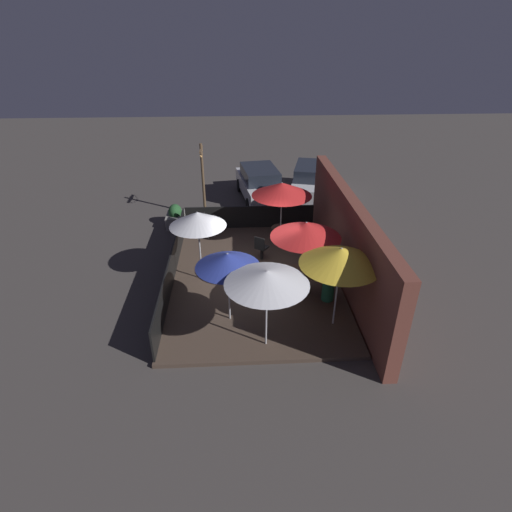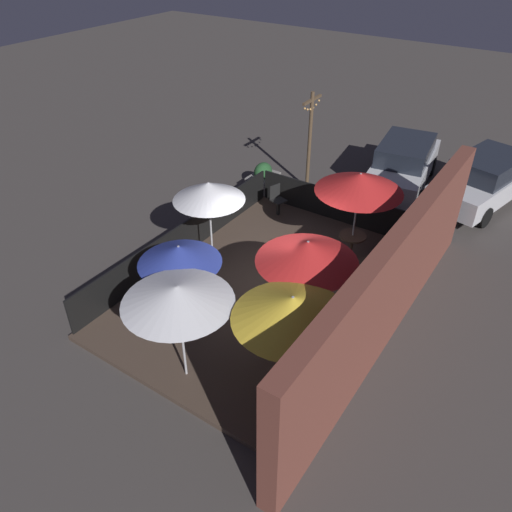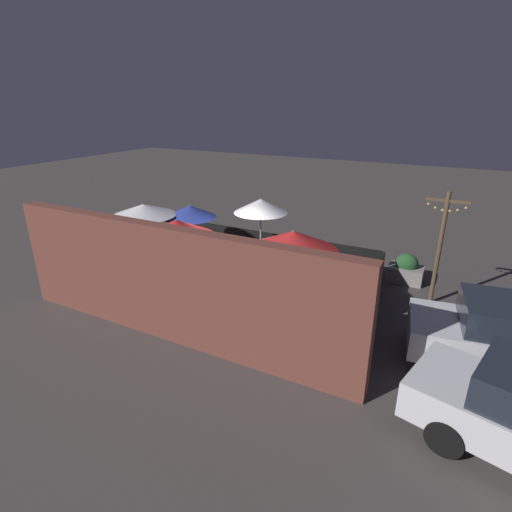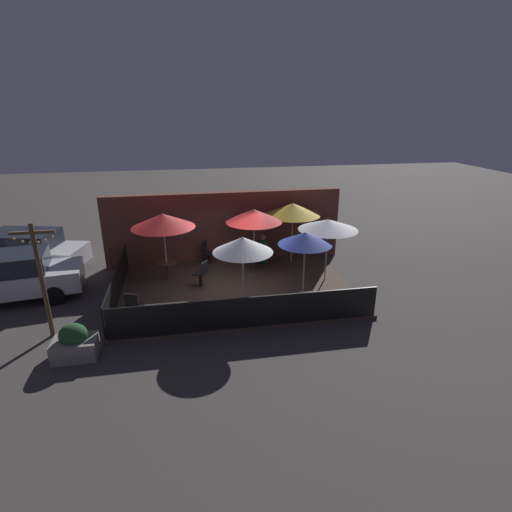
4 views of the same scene
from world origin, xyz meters
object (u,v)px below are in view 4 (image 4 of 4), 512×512
at_px(patio_umbrella_4, 243,245).
at_px(patio_chair_2, 134,305).
at_px(patio_umbrella_0, 163,221).
at_px(patron_0, 263,250).
at_px(parked_car_1, 25,251).
at_px(dining_table_1, 254,256).
at_px(patio_umbrella_1, 254,216).
at_px(dining_table_0, 167,266).
at_px(patio_umbrella_5, 293,209).
at_px(light_post, 41,275).
at_px(patio_umbrella_2, 328,225).
at_px(patio_umbrella_3, 305,239).
at_px(patio_chair_1, 202,273).
at_px(planter_box, 75,343).
at_px(patio_chair_0, 207,252).
at_px(parked_car_0, 8,277).

height_order(patio_umbrella_4, patio_chair_2, patio_umbrella_4).
relative_size(patio_umbrella_0, patron_0, 2.07).
bearing_deg(parked_car_1, dining_table_1, 2.34).
relative_size(patio_umbrella_1, dining_table_1, 2.45).
distance_m(patio_umbrella_0, parked_car_1, 5.99).
bearing_deg(dining_table_0, patio_chair_2, -106.78).
relative_size(patio_umbrella_5, parked_car_1, 0.51).
xyz_separation_m(dining_table_1, parked_car_1, (-8.66, 1.77, 0.14)).
distance_m(dining_table_1, light_post, 7.34).
distance_m(patio_umbrella_2, parked_car_1, 11.56).
height_order(patron_0, light_post, light_post).
relative_size(patio_umbrella_0, patio_umbrella_3, 1.16).
xyz_separation_m(patio_chair_1, planter_box, (-3.43, -3.46, -0.25)).
xyz_separation_m(patio_umbrella_1, patio_chair_2, (-4.14, -3.25, -1.65)).
xyz_separation_m(patio_chair_0, patron_0, (2.22, -0.28, 0.03)).
distance_m(patio_umbrella_1, patio_chair_2, 5.51).
bearing_deg(dining_table_0, patio_umbrella_0, 0.00).
xyz_separation_m(dining_table_1, parked_car_0, (-8.31, -0.83, 0.14)).
bearing_deg(patio_chair_0, dining_table_0, -109.26).
relative_size(patio_chair_0, parked_car_0, 0.20).
bearing_deg(patio_umbrella_2, patio_umbrella_3, -139.66).
bearing_deg(patio_chair_0, parked_car_1, -156.67).
distance_m(planter_box, parked_car_1, 7.16).
bearing_deg(dining_table_1, patio_umbrella_4, -105.77).
xyz_separation_m(dining_table_0, light_post, (-3.12, -3.08, 1.20)).
bearing_deg(patio_umbrella_1, dining_table_1, -135.00).
relative_size(patio_umbrella_0, patio_chair_2, 2.63).
distance_m(patio_chair_1, patio_chair_2, 2.94).
xyz_separation_m(planter_box, parked_car_1, (-3.17, 6.41, 0.45)).
bearing_deg(patron_0, planter_box, -176.21).
relative_size(patio_umbrella_5, patio_chair_2, 2.57).
bearing_deg(planter_box, dining_table_1, 40.22).
relative_size(patio_umbrella_4, patio_chair_1, 2.54).
distance_m(patio_umbrella_3, patio_umbrella_4, 2.39).
bearing_deg(patio_chair_0, patio_chair_2, -89.92).
height_order(patio_umbrella_2, patio_umbrella_5, patio_umbrella_5).
relative_size(patio_chair_1, patio_chair_2, 1.00).
distance_m(patio_umbrella_4, dining_table_1, 3.72).
relative_size(patio_umbrella_2, patio_umbrella_5, 0.94).
distance_m(patio_umbrella_2, patio_chair_1, 4.72).
height_order(patio_umbrella_0, planter_box, patio_umbrella_0).
height_order(patio_umbrella_0, dining_table_1, patio_umbrella_0).
height_order(patio_chair_2, planter_box, patio_chair_2).
bearing_deg(patio_chair_1, patron_0, -109.11).
height_order(patio_umbrella_4, light_post, light_post).
height_order(patio_umbrella_2, patio_umbrella_3, patio_umbrella_2).
height_order(patio_umbrella_2, patio_chair_2, patio_umbrella_2).
bearing_deg(patio_chair_0, patio_umbrella_5, 23.66).
relative_size(patio_umbrella_4, patio_chair_2, 2.55).
relative_size(patio_chair_0, planter_box, 0.85).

